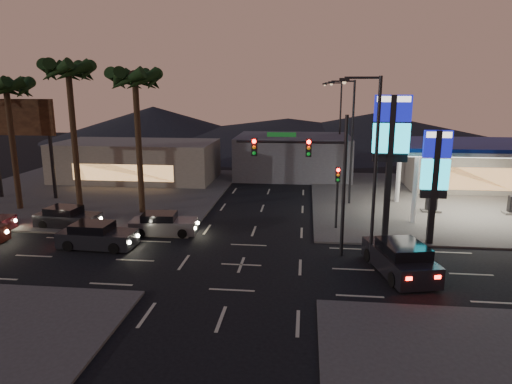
# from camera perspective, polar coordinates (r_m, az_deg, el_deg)

# --- Properties ---
(ground) EXTENTS (140.00, 140.00, 0.00)m
(ground) POSITION_cam_1_polar(r_m,az_deg,el_deg) (25.13, -1.86, -9.08)
(ground) COLOR black
(ground) RESTS_ON ground
(corner_lot_ne) EXTENTS (24.00, 24.00, 0.12)m
(corner_lot_ne) POSITION_cam_1_polar(r_m,az_deg,el_deg) (42.11, 23.60, -1.01)
(corner_lot_ne) COLOR #47443F
(corner_lot_ne) RESTS_ON ground
(corner_lot_nw) EXTENTS (24.00, 24.00, 0.12)m
(corner_lot_nw) POSITION_cam_1_polar(r_m,az_deg,el_deg) (44.59, -19.60, 0.05)
(corner_lot_nw) COLOR #47443F
(corner_lot_nw) RESTS_ON ground
(gas_station) EXTENTS (12.20, 8.20, 5.47)m
(gas_station) POSITION_cam_1_polar(r_m,az_deg,el_deg) (37.52, 26.05, 4.98)
(gas_station) COLOR silver
(gas_station) RESTS_ON ground
(convenience_store) EXTENTS (10.00, 6.00, 4.00)m
(convenience_store) POSITION_cam_1_polar(r_m,az_deg,el_deg) (47.02, 24.38, 2.69)
(convenience_store) COLOR #726B5B
(convenience_store) RESTS_ON ground
(pylon_sign_tall) EXTENTS (2.20, 0.35, 9.00)m
(pylon_sign_tall) POSITION_cam_1_polar(r_m,az_deg,el_deg) (29.18, 16.52, 6.45)
(pylon_sign_tall) COLOR black
(pylon_sign_tall) RESTS_ON ground
(pylon_sign_short) EXTENTS (1.60, 0.35, 7.00)m
(pylon_sign_short) POSITION_cam_1_polar(r_m,az_deg,el_deg) (28.99, 21.51, 2.57)
(pylon_sign_short) COLOR black
(pylon_sign_short) RESTS_ON ground
(traffic_signal_mast) EXTENTS (6.10, 0.39, 8.00)m
(traffic_signal_mast) POSITION_cam_1_polar(r_m,az_deg,el_deg) (25.40, 7.13, 3.33)
(traffic_signal_mast) COLOR black
(traffic_signal_mast) RESTS_ON ground
(pedestal_signal) EXTENTS (0.32, 0.39, 4.30)m
(pedestal_signal) POSITION_cam_1_polar(r_m,az_deg,el_deg) (30.81, 10.14, 0.55)
(pedestal_signal) COLOR black
(pedestal_signal) RESTS_ON ground
(streetlight_near) EXTENTS (2.14, 0.25, 10.00)m
(streetlight_near) POSITION_cam_1_polar(r_m,az_deg,el_deg) (24.58, 14.30, 3.87)
(streetlight_near) COLOR black
(streetlight_near) RESTS_ON ground
(streetlight_mid) EXTENTS (2.14, 0.25, 10.00)m
(streetlight_mid) POSITION_cam_1_polar(r_m,az_deg,el_deg) (37.40, 11.63, 6.99)
(streetlight_mid) COLOR black
(streetlight_mid) RESTS_ON ground
(streetlight_far) EXTENTS (2.14, 0.25, 10.00)m
(streetlight_far) POSITION_cam_1_polar(r_m,az_deg,el_deg) (51.31, 10.24, 8.59)
(streetlight_far) COLOR black
(streetlight_far) RESTS_ON ground
(palm_a) EXTENTS (4.41, 4.41, 10.86)m
(palm_a) POSITION_cam_1_polar(r_m,az_deg,el_deg) (34.83, -14.84, 12.52)
(palm_a) COLOR black
(palm_a) RESTS_ON ground
(palm_b) EXTENTS (4.41, 4.41, 11.46)m
(palm_b) POSITION_cam_1_polar(r_m,az_deg,el_deg) (36.90, -22.35, 12.84)
(palm_b) COLOR black
(palm_b) RESTS_ON ground
(palm_c) EXTENTS (4.41, 4.41, 10.26)m
(palm_c) POSITION_cam_1_polar(r_m,az_deg,el_deg) (39.50, -28.71, 10.60)
(palm_c) COLOR black
(palm_c) RESTS_ON ground
(billboard) EXTENTS (6.00, 0.30, 8.50)m
(billboard) POSITION_cam_1_polar(r_m,az_deg,el_deg) (43.35, -27.36, 7.42)
(billboard) COLOR black
(billboard) RESTS_ON ground
(building_far_west) EXTENTS (16.00, 8.00, 4.00)m
(building_far_west) POSITION_cam_1_polar(r_m,az_deg,el_deg) (48.85, -14.63, 3.77)
(building_far_west) COLOR #726B5B
(building_far_west) RESTS_ON ground
(building_far_mid) EXTENTS (12.00, 9.00, 4.40)m
(building_far_mid) POSITION_cam_1_polar(r_m,az_deg,el_deg) (49.61, 4.68, 4.52)
(building_far_mid) COLOR #4C4C51
(building_far_mid) RESTS_ON ground
(hill_left) EXTENTS (40.00, 40.00, 6.00)m
(hill_left) POSITION_cam_1_polar(r_m,az_deg,el_deg) (88.00, -12.66, 8.43)
(hill_left) COLOR black
(hill_left) RESTS_ON ground
(hill_right) EXTENTS (50.00, 50.00, 5.00)m
(hill_right) POSITION_cam_1_polar(r_m,az_deg,el_deg) (84.16, 14.36, 7.81)
(hill_right) COLOR black
(hill_right) RESTS_ON ground
(hill_center) EXTENTS (60.00, 60.00, 4.00)m
(hill_center) POSITION_cam_1_polar(r_m,az_deg,el_deg) (83.46, 4.00, 7.79)
(hill_center) COLOR black
(hill_center) RESTS_ON ground
(car_lane_a_front) EXTENTS (4.70, 2.12, 1.51)m
(car_lane_a_front) POSITION_cam_1_polar(r_m,az_deg,el_deg) (29.15, -19.30, -5.23)
(car_lane_a_front) COLOR black
(car_lane_a_front) RESTS_ON ground
(car_lane_b_front) EXTENTS (4.47, 2.13, 1.42)m
(car_lane_b_front) POSITION_cam_1_polar(r_m,az_deg,el_deg) (30.61, -11.53, -3.97)
(car_lane_b_front) COLOR slate
(car_lane_b_front) RESTS_ON ground
(car_lane_b_mid) EXTENTS (4.53, 2.24, 1.43)m
(car_lane_b_mid) POSITION_cam_1_polar(r_m,az_deg,el_deg) (34.02, -22.53, -2.99)
(car_lane_b_mid) COLOR black
(car_lane_b_mid) RESTS_ON ground
(suv_station) EXTENTS (3.31, 5.52, 1.73)m
(suv_station) POSITION_cam_1_polar(r_m,az_deg,el_deg) (24.91, 17.56, -7.94)
(suv_station) COLOR black
(suv_station) RESTS_ON ground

